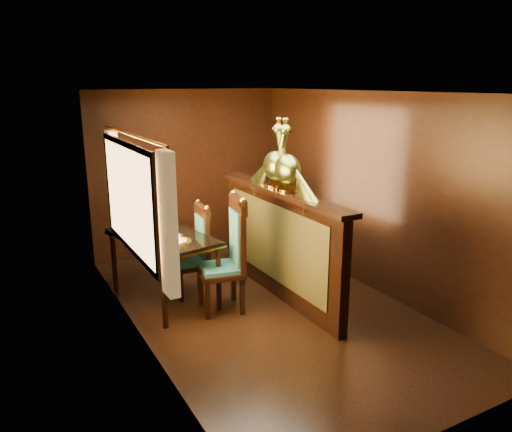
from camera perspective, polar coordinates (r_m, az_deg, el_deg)
The scene contains 8 objects.
ground at distance 6.02m, azimuth 1.39°, elevation -10.55°, with size 5.00×5.00×0.00m, color black.
room_shell at distance 5.49m, azimuth 0.63°, elevation 4.37°, with size 3.04×5.04×2.52m.
partition at distance 6.14m, azimuth 2.62°, elevation -2.84°, with size 0.26×2.70×1.36m.
dining_table at distance 6.07m, azimuth -10.67°, elevation -2.83°, with size 1.10×1.55×1.04m.
chair_left at distance 5.78m, azimuth -2.85°, elevation -3.94°, with size 0.59×0.61×1.38m.
chair_right at distance 6.26m, azimuth -6.67°, elevation -3.54°, with size 0.45×0.47×1.18m.
peacock_left at distance 5.77m, azimuth 3.63°, elevation 6.89°, with size 0.27×0.71×0.85m, color #1B5339, non-canonical shape.
peacock_right at distance 5.99m, azimuth 2.27°, elevation 7.23°, with size 0.27×0.71×0.85m, color #1B5339, non-canonical shape.
Camera 1 is at (-2.73, -4.68, 2.61)m, focal length 35.00 mm.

